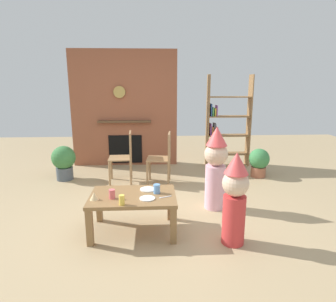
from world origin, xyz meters
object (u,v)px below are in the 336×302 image
at_px(paper_plate_front, 147,198).
at_px(dining_chair_left, 125,154).
at_px(dining_chair_middle, 164,155).
at_px(potted_plant_short, 64,161).
at_px(bookshelf, 224,125).
at_px(paper_cup_near_left, 112,194).
at_px(coffee_table, 133,201).
at_px(paper_plate_rear, 148,189).
at_px(potted_plant_tall, 259,161).
at_px(paper_cup_center, 122,200).
at_px(birthday_cake_slice, 94,196).
at_px(child_in_pink, 216,166).
at_px(paper_cup_near_right, 157,189).
at_px(child_with_cone_hat, 235,197).

relative_size(paper_plate_front, dining_chair_left, 0.20).
bearing_deg(dining_chair_middle, potted_plant_short, -3.16).
height_order(bookshelf, paper_cup_near_left, bookshelf).
relative_size(paper_cup_near_left, dining_chair_middle, 0.12).
distance_m(coffee_table, paper_plate_rear, 0.25).
height_order(paper_cup_near_left, potted_plant_short, potted_plant_short).
relative_size(paper_cup_near_left, paper_plate_front, 0.60).
relative_size(paper_cup_near_left, potted_plant_tall, 0.20).
bearing_deg(paper_cup_center, birthday_cake_slice, 154.16).
relative_size(paper_cup_near_left, dining_chair_left, 0.12).
bearing_deg(paper_plate_rear, child_in_pink, 26.22).
bearing_deg(bookshelf, paper_plate_front, -118.24).
bearing_deg(dining_chair_left, child_in_pink, 135.58).
distance_m(birthday_cake_slice, potted_plant_short, 2.32).
height_order(child_in_pink, dining_chair_left, child_in_pink).
distance_m(coffee_table, dining_chair_left, 1.83).
distance_m(bookshelf, potted_plant_short, 3.27).
height_order(paper_cup_near_right, potted_plant_tall, paper_cup_near_right).
distance_m(dining_chair_left, potted_plant_tall, 2.48).
bearing_deg(potted_plant_short, coffee_table, -55.25).
distance_m(bookshelf, potted_plant_tall, 1.11).
distance_m(paper_cup_near_right, birthday_cake_slice, 0.72).
xyz_separation_m(bookshelf, paper_cup_near_left, (-1.97, -2.90, -0.35)).
relative_size(child_with_cone_hat, dining_chair_left, 1.14).
height_order(paper_cup_near_left, dining_chair_middle, dining_chair_middle).
xyz_separation_m(paper_cup_near_right, paper_cup_center, (-0.38, -0.32, 0.00)).
bearing_deg(paper_plate_front, child_with_cone_hat, -11.49).
bearing_deg(potted_plant_tall, coffee_table, -138.37).
bearing_deg(child_with_cone_hat, coffee_table, 0.00).
height_order(paper_cup_near_left, child_with_cone_hat, child_with_cone_hat).
distance_m(paper_plate_rear, child_with_cone_hat, 1.06).
bearing_deg(child_with_cone_hat, paper_cup_near_right, -7.47).
height_order(paper_cup_near_right, child_in_pink, child_in_pink).
bearing_deg(coffee_table, dining_chair_left, 97.79).
distance_m(birthday_cake_slice, child_in_pink, 1.69).
distance_m(paper_cup_near_right, paper_plate_front, 0.21).
height_order(bookshelf, child_in_pink, bookshelf).
height_order(bookshelf, paper_cup_near_right, bookshelf).
xyz_separation_m(coffee_table, potted_plant_short, (-1.38, 1.99, -0.03)).
xyz_separation_m(paper_plate_rear, child_with_cone_hat, (0.94, -0.48, 0.08)).
height_order(coffee_table, child_in_pink, child_in_pink).
bearing_deg(dining_chair_middle, paper_cup_near_right, 90.79).
bearing_deg(coffee_table, paper_cup_near_left, -157.62).
bearing_deg(potted_plant_tall, child_with_cone_hat, -115.92).
xyz_separation_m(paper_cup_near_left, dining_chair_left, (-0.02, 1.90, -0.00)).
relative_size(bookshelf, dining_chair_middle, 2.11).
xyz_separation_m(paper_cup_near_left, birthday_cake_slice, (-0.19, -0.03, -0.01)).
bearing_deg(dining_chair_left, coffee_table, 94.90).
bearing_deg(paper_cup_near_left, potted_plant_short, 119.01).
height_order(paper_cup_center, birthday_cake_slice, paper_cup_center).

